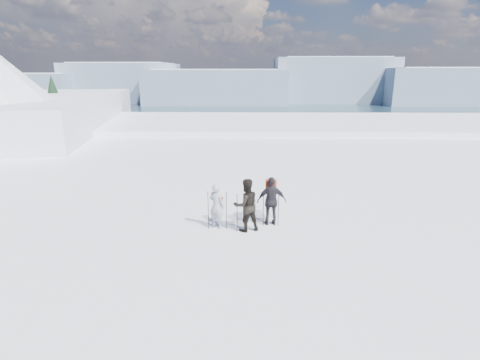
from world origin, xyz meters
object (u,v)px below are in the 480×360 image
Objects in this scene: skier_dark at (246,205)px; skis_loose at (219,204)px; skier_pack at (272,201)px; skier_grey at (217,206)px.

skier_dark reaches higher than skis_loose.
skier_dark is 1.05m from skier_pack.
skier_pack is at bearing -170.82° from skier_dark.
skier_pack is at bearing -140.73° from skier_grey.
skier_grey is 1.06m from skier_dark.
skier_grey is at bearing -34.73° from skier_dark.
skier_dark is 1.09× the size of skis_loose.
skis_loose is (-0.12, 2.40, -0.79)m from skier_grey.
skier_dark reaches higher than skier_pack.
skier_grey is 0.95× the size of skis_loose.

